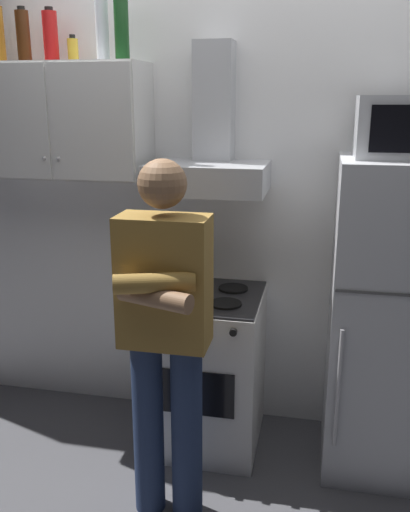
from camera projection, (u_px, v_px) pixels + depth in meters
name	position (u px, v px, depth m)	size (l,w,h in m)	color
ground_plane	(205.00, 465.00, 2.92)	(7.00, 7.00, 0.00)	#4C4C51
back_wall_tiled	(227.00, 194.00, 3.12)	(4.80, 0.10, 2.70)	white
upper_cabinet	(65.00, 121.00, 2.96)	(0.90, 0.37, 0.60)	silver
stove_oven	(205.00, 368.00, 3.05)	(0.60, 0.62, 0.87)	white
range_hood	(210.00, 153.00, 2.85)	(0.60, 0.44, 0.75)	#B7BABF
refrigerator	(391.00, 320.00, 2.76)	(0.60, 0.62, 1.60)	silver
microwave	(410.00, 127.00, 2.52)	(0.48, 0.37, 0.28)	#B7BABF
person_standing	(165.00, 333.00, 2.36)	(0.38, 0.33, 1.64)	navy
bottle_soda_red	(51.00, 36.00, 2.89)	(0.08, 0.08, 0.27)	red
bottle_spice_jar	(73.00, 50.00, 2.89)	(0.06, 0.06, 0.14)	gold
bottle_vodka_clear	(102.00, 28.00, 2.80)	(0.07, 0.07, 0.33)	silver
bottle_rum_dark	(23.00, 36.00, 2.87)	(0.07, 0.07, 0.27)	#47230F
bottle_wine_green	(122.00, 27.00, 2.75)	(0.07, 0.07, 0.33)	#19471E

